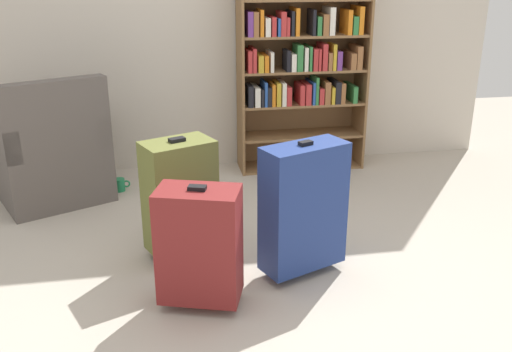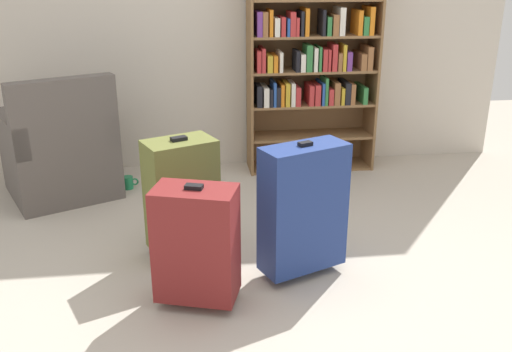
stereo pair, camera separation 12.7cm
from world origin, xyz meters
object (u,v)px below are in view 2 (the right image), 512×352
at_px(bookshelf, 311,66).
at_px(armchair, 61,154).
at_px(suitcase_dark_red, 196,243).
at_px(mug, 128,183).
at_px(suitcase_olive, 182,195).
at_px(suitcase_navy_blue, 303,208).

bearing_deg(bookshelf, armchair, -168.77).
bearing_deg(suitcase_dark_red, mug, 106.57).
bearing_deg(suitcase_dark_red, suitcase_olive, 97.10).
bearing_deg(suitcase_olive, suitcase_navy_blue, -26.47).
distance_m(mug, suitcase_dark_red, 1.70).
bearing_deg(suitcase_dark_red, bookshelf, 63.14).
xyz_separation_m(mug, suitcase_dark_red, (0.48, -1.61, 0.29)).
xyz_separation_m(armchair, mug, (0.45, 0.06, -0.27)).
height_order(armchair, suitcase_navy_blue, armchair).
xyz_separation_m(bookshelf, suitcase_olive, (-1.04, -1.39, -0.47)).
distance_m(bookshelf, suitcase_navy_blue, 1.81).
height_order(bookshelf, mug, bookshelf).
distance_m(armchair, suitcase_navy_blue, 2.01).
xyz_separation_m(mug, suitcase_navy_blue, (1.05, -1.39, 0.34)).
distance_m(armchair, mug, 0.53).
xyz_separation_m(suitcase_olive, suitcase_navy_blue, (0.64, -0.32, 0.02)).
xyz_separation_m(armchair, suitcase_dark_red, (0.93, -1.55, 0.02)).
distance_m(suitcase_dark_red, suitcase_navy_blue, 0.61).
bearing_deg(armchair, suitcase_dark_red, -59.01).
bearing_deg(armchair, mug, 7.36).
bearing_deg(bookshelf, suitcase_olive, -126.81).
height_order(mug, suitcase_dark_red, suitcase_dark_red).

